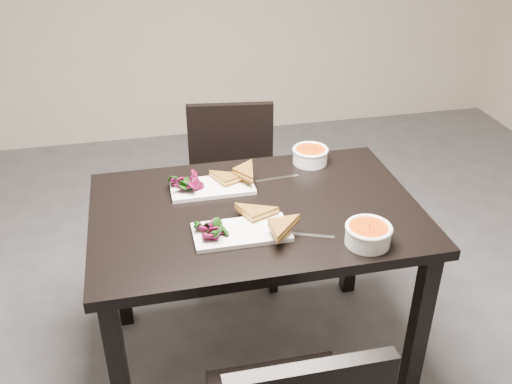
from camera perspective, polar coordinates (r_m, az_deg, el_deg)
The scene contains 13 objects.
ground at distance 2.48m, azimuth 0.66°, elevation -18.00°, with size 5.00×5.00×0.00m, color #47474C.
table at distance 2.14m, azimuth 0.00°, elevation -3.91°, with size 1.20×0.80×0.75m.
chair_far at distance 2.80m, azimuth -2.38°, elevation 1.00°, with size 0.47×0.47×0.85m.
plate_near at distance 1.94m, azimuth -1.48°, elevation -4.06°, with size 0.33×0.16×0.02m, color white.
sandwich_near at distance 1.95m, azimuth 0.30°, elevation -2.74°, with size 0.16×0.12×0.05m, color #8E5B1D, non-canonical shape.
salad_near at distance 1.91m, azimuth -4.44°, elevation -3.65°, with size 0.10×0.09×0.05m, color black, non-canonical shape.
soup_bowl_near at distance 1.92m, azimuth 11.20°, elevation -4.10°, with size 0.16×0.16×0.07m.
cutlery_near at distance 1.95m, azimuth 5.26°, elevation -4.34°, with size 0.18×0.02×0.00m, color silver.
plate_far at distance 2.21m, azimuth -4.42°, elevation 0.48°, with size 0.32×0.16×0.02m, color white.
sandwich_far at distance 2.19m, azimuth -2.72°, elevation 1.25°, with size 0.16×0.12×0.05m, color #8E5B1D, non-canonical shape.
salad_far at distance 2.19m, azimuth -7.04°, elevation 0.88°, with size 0.10×0.09×0.04m, color black, non-canonical shape.
soup_bowl_far at distance 2.40m, azimuth 5.46°, elevation 3.77°, with size 0.15×0.15×0.07m.
cutlery_far at distance 2.28m, azimuth 2.14°, elevation 1.37°, with size 0.18×0.02×0.00m, color silver.
Camera 1 is at (-0.38, -1.61, 1.85)m, focal length 39.86 mm.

